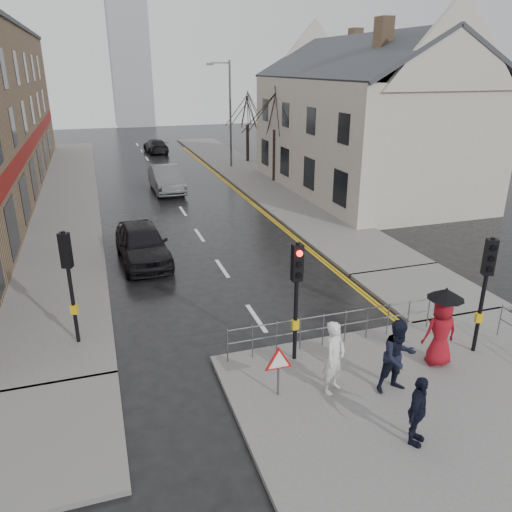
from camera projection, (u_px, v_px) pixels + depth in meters
ground at (290, 367)px, 13.64m from camera, size 120.00×120.00×0.00m
near_pavement at (469, 424)px, 11.36m from camera, size 10.00×9.00×0.14m
left_pavement at (65, 193)px, 32.18m from camera, size 4.00×44.00×0.14m
right_pavement at (248, 174)px, 37.70m from camera, size 4.00×40.00×0.14m
pavement_bridge_right at (426, 290)px, 18.15m from camera, size 4.00×4.20×0.14m
pavement_stub_left at (29, 441)px, 10.85m from camera, size 4.00×4.20×0.14m
building_right_cream at (364, 116)px, 31.38m from camera, size 9.00×16.40×10.10m
church_tower at (130, 56)px, 65.95m from camera, size 5.00×5.00×18.00m
traffic_signal_near_left at (297, 282)px, 12.99m from camera, size 0.28×0.27×3.40m
traffic_signal_near_right at (486, 276)px, 13.36m from camera, size 0.34×0.33×3.40m
traffic_signal_far_left at (68, 268)px, 13.84m from camera, size 0.34×0.33×3.40m
guard_railing_front at (346, 319)px, 14.42m from camera, size 7.14×0.04×1.00m
warning_sign at (279, 363)px, 11.96m from camera, size 0.80×0.07×1.35m
street_lamp at (228, 108)px, 38.52m from camera, size 1.83×0.25×8.00m
tree_near at (275, 107)px, 33.51m from camera, size 2.40×2.40×6.58m
tree_far at (247, 109)px, 41.02m from camera, size 2.40×2.40×5.64m
pedestrian_a at (334, 357)px, 12.11m from camera, size 0.83×0.77×1.90m
pedestrian_b at (398, 357)px, 12.12m from camera, size 0.94×0.74×1.92m
pedestrian_with_umbrella at (442, 325)px, 13.17m from camera, size 0.98×0.96×2.22m
pedestrian_d at (418, 411)px, 10.45m from camera, size 0.99×0.91×1.62m
car_parked at (142, 243)px, 20.73m from camera, size 2.16×4.87×1.63m
car_mid at (166, 179)px, 32.43m from camera, size 1.86×5.09×1.67m
car_far at (156, 146)px, 47.14m from camera, size 2.07×4.53×1.28m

